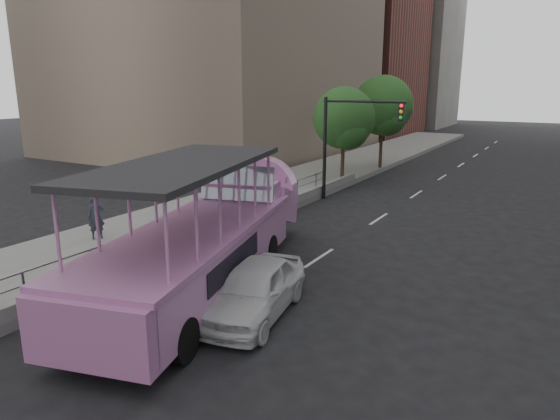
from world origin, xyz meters
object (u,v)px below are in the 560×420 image
(parking_sign, at_px, (235,197))
(street_tree_near, at_px, (345,121))
(pedestrian_near, at_px, (96,217))
(duck_boat, at_px, (211,235))
(car, at_px, (255,289))
(street_tree_far, at_px, (384,108))
(traffic_signal, at_px, (347,132))

(parking_sign, xyz_separation_m, street_tree_near, (-0.30, 11.22, 2.26))
(pedestrian_near, bearing_deg, duck_boat, -62.09)
(car, xyz_separation_m, street_tree_near, (-4.80, 16.69, 3.11))
(car, relative_size, street_tree_far, 0.64)
(street_tree_near, bearing_deg, duck_boat, -81.20)
(pedestrian_near, relative_size, street_tree_far, 0.25)
(parking_sign, height_order, street_tree_far, street_tree_far)
(parking_sign, relative_size, street_tree_far, 0.38)
(parking_sign, xyz_separation_m, traffic_signal, (1.29, 7.79, 1.94))
(car, distance_m, pedestrian_near, 8.31)
(duck_boat, xyz_separation_m, pedestrian_near, (-5.67, 0.51, -0.33))
(duck_boat, distance_m, pedestrian_near, 5.70)
(street_tree_far, bearing_deg, duck_boat, -84.18)
(car, relative_size, pedestrian_near, 2.61)
(pedestrian_near, bearing_deg, street_tree_far, 23.55)
(duck_boat, height_order, pedestrian_near, duck_boat)
(car, bearing_deg, traffic_signal, 93.12)
(pedestrian_near, bearing_deg, car, -69.75)
(parking_sign, bearing_deg, street_tree_near, 91.56)
(pedestrian_near, distance_m, parking_sign, 5.13)
(pedestrian_near, bearing_deg, parking_sign, -11.62)
(car, bearing_deg, street_tree_far, 91.00)
(car, height_order, pedestrian_near, pedestrian_near)
(traffic_signal, bearing_deg, street_tree_far, 98.43)
(duck_boat, distance_m, street_tree_far, 21.66)
(street_tree_far, bearing_deg, traffic_signal, -81.57)
(traffic_signal, height_order, street_tree_near, street_tree_near)
(car, bearing_deg, street_tree_near, 95.58)
(pedestrian_near, distance_m, street_tree_near, 15.45)
(car, xyz_separation_m, street_tree_far, (-4.60, 22.69, 3.60))
(duck_boat, relative_size, street_tree_far, 1.84)
(duck_boat, height_order, car, duck_boat)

